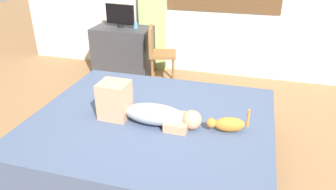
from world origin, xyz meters
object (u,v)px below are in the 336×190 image
object	(u,v)px
cat	(227,124)
desk	(124,50)
cup	(135,26)
bed	(152,139)
person_lying	(144,110)
chair_by_desk	(158,51)
tv_monitor	(120,15)

from	to	relation	value
cat	desk	bearing A→B (deg)	131.17
cup	bed	bearing A→B (deg)	-65.44
desk	cup	world-z (taller)	cup
bed	person_lying	xyz separation A→B (m)	(-0.04, -0.08, 0.36)
chair_by_desk	cup	bearing A→B (deg)	148.12
cup	chair_by_desk	world-z (taller)	chair_by_desk
bed	tv_monitor	world-z (taller)	tv_monitor
cat	chair_by_desk	xyz separation A→B (m)	(-1.20, 1.85, -0.04)
cup	cat	bearing A→B (deg)	-52.30
tv_monitor	cat	bearing A→B (deg)	-48.44
cup	chair_by_desk	size ratio (longest dim) A/B	0.10
tv_monitor	person_lying	bearing A→B (deg)	-61.94
person_lying	desk	xyz separation A→B (m)	(-1.13, 2.17, -0.23)
cat	chair_by_desk	bearing A→B (deg)	122.96
tv_monitor	desk	bearing A→B (deg)	0.00
person_lying	desk	distance (m)	2.45
desk	chair_by_desk	world-z (taller)	chair_by_desk
cat	tv_monitor	world-z (taller)	tv_monitor
bed	desk	xyz separation A→B (m)	(-1.17, 2.09, 0.13)
person_lying	chair_by_desk	distance (m)	1.95
cat	cup	xyz separation A→B (m)	(-1.65, 2.13, 0.23)
bed	cup	bearing A→B (deg)	114.56
person_lying	cat	size ratio (longest dim) A/B	2.66
desk	person_lying	bearing A→B (deg)	-62.48
bed	cup	distance (m)	2.36
chair_by_desk	tv_monitor	bearing A→B (deg)	157.95
cat	cup	size ratio (longest dim) A/B	4.06
cat	person_lying	bearing A→B (deg)	-177.46
tv_monitor	cup	bearing A→B (deg)	-0.65
person_lying	desk	size ratio (longest dim) A/B	1.04
bed	tv_monitor	bearing A→B (deg)	119.83
bed	cup	xyz separation A→B (m)	(-0.95, 2.09, 0.55)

